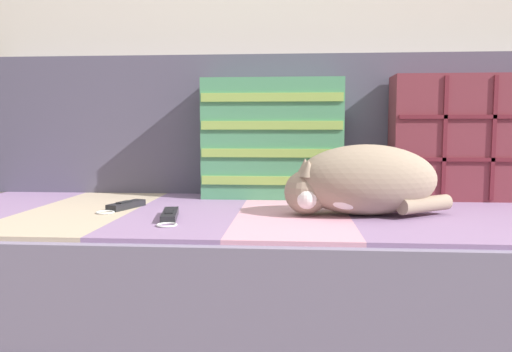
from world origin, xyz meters
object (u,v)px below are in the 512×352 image
(sleeping_cat, at_px, (360,182))
(game_remote_far, at_px, (125,206))
(throw_pillow_quilted, at_px, (462,138))
(couch, at_px, (293,276))
(game_remote_near, at_px, (170,216))
(throw_pillow_striped, at_px, (273,139))

(sleeping_cat, height_order, game_remote_far, sleeping_cat)
(throw_pillow_quilted, relative_size, sleeping_cat, 1.00)
(couch, xyz_separation_m, throw_pillow_quilted, (0.53, 0.23, 0.39))
(throw_pillow_quilted, bearing_deg, game_remote_far, -165.23)
(game_remote_near, height_order, game_remote_far, same)
(game_remote_far, bearing_deg, throw_pillow_quilted, 14.77)
(sleeping_cat, bearing_deg, throw_pillow_quilted, 41.64)
(throw_pillow_quilted, bearing_deg, sleeping_cat, -138.36)
(throw_pillow_striped, xyz_separation_m, game_remote_near, (-0.24, -0.41, -0.18))
(couch, height_order, sleeping_cat, sleeping_cat)
(sleeping_cat, bearing_deg, throw_pillow_striped, 127.13)
(throw_pillow_striped, distance_m, game_remote_far, 0.52)
(throw_pillow_striped, height_order, sleeping_cat, throw_pillow_striped)
(couch, xyz_separation_m, sleeping_cat, (0.17, -0.09, 0.28))
(sleeping_cat, relative_size, game_remote_far, 2.37)
(couch, xyz_separation_m, throw_pillow_striped, (-0.07, 0.23, 0.39))
(throw_pillow_striped, relative_size, sleeping_cat, 1.03)
(couch, height_order, throw_pillow_striped, throw_pillow_striped)
(sleeping_cat, bearing_deg, couch, 153.12)
(throw_pillow_striped, relative_size, game_remote_near, 2.19)
(throw_pillow_striped, distance_m, game_remote_near, 0.51)
(couch, relative_size, throw_pillow_quilted, 4.98)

